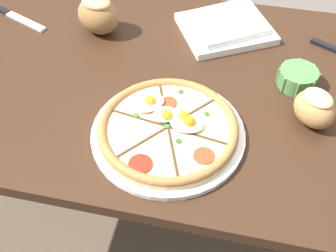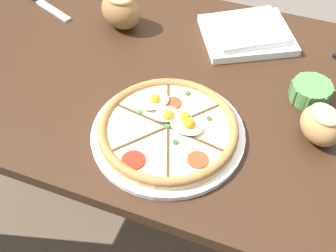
{
  "view_description": "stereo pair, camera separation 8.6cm",
  "coord_description": "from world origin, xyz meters",
  "px_view_note": "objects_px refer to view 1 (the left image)",
  "views": [
    {
      "loc": [
        0.17,
        -0.74,
        1.42
      ],
      "look_at": [
        0.05,
        -0.17,
        0.77
      ],
      "focal_mm": 45.0,
      "sensor_mm": 36.0,
      "label": 1
    },
    {
      "loc": [
        0.26,
        -0.71,
        1.42
      ],
      "look_at": [
        0.05,
        -0.17,
        0.77
      ],
      "focal_mm": 45.0,
      "sensor_mm": 36.0,
      "label": 2
    }
  ],
  "objects_px": {
    "ramekin_bowl": "(298,78)",
    "bread_piece_near": "(315,108)",
    "dining_table": "(163,108)",
    "napkin_folded": "(226,27)",
    "bread_piece_mid": "(98,14)",
    "pizza": "(168,129)",
    "knife_spare": "(12,15)"
  },
  "relations": [
    {
      "from": "ramekin_bowl",
      "to": "bread_piece_near",
      "type": "height_order",
      "value": "bread_piece_near"
    },
    {
      "from": "dining_table",
      "to": "napkin_folded",
      "type": "height_order",
      "value": "napkin_folded"
    },
    {
      "from": "bread_piece_mid",
      "to": "pizza",
      "type": "bearing_deg",
      "value": -51.23
    },
    {
      "from": "ramekin_bowl",
      "to": "bread_piece_mid",
      "type": "bearing_deg",
      "value": 168.68
    },
    {
      "from": "dining_table",
      "to": "ramekin_bowl",
      "type": "xyz_separation_m",
      "value": [
        0.31,
        0.04,
        0.13
      ]
    },
    {
      "from": "knife_spare",
      "to": "bread_piece_mid",
      "type": "bearing_deg",
      "value": 19.16
    },
    {
      "from": "dining_table",
      "to": "bread_piece_near",
      "type": "relative_size",
      "value": 12.83
    },
    {
      "from": "pizza",
      "to": "ramekin_bowl",
      "type": "height_order",
      "value": "pizza"
    },
    {
      "from": "napkin_folded",
      "to": "bread_piece_mid",
      "type": "xyz_separation_m",
      "value": [
        -0.33,
        -0.07,
        0.04
      ]
    },
    {
      "from": "pizza",
      "to": "bread_piece_near",
      "type": "relative_size",
      "value": 2.75
    },
    {
      "from": "napkin_folded",
      "to": "bread_piece_mid",
      "type": "bearing_deg",
      "value": -167.86
    },
    {
      "from": "dining_table",
      "to": "knife_spare",
      "type": "relative_size",
      "value": 6.57
    },
    {
      "from": "bread_piece_mid",
      "to": "dining_table",
      "type": "bearing_deg",
      "value": -35.33
    },
    {
      "from": "napkin_folded",
      "to": "bread_piece_near",
      "type": "xyz_separation_m",
      "value": [
        0.22,
        -0.29,
        0.03
      ]
    },
    {
      "from": "pizza",
      "to": "napkin_folded",
      "type": "distance_m",
      "value": 0.4
    },
    {
      "from": "ramekin_bowl",
      "to": "napkin_folded",
      "type": "xyz_separation_m",
      "value": [
        -0.19,
        0.17,
        -0.01
      ]
    },
    {
      "from": "pizza",
      "to": "knife_spare",
      "type": "relative_size",
      "value": 1.41
    },
    {
      "from": "bread_piece_near",
      "to": "knife_spare",
      "type": "xyz_separation_m",
      "value": [
        -0.81,
        0.23,
        -0.04
      ]
    },
    {
      "from": "pizza",
      "to": "bread_piece_mid",
      "type": "xyz_separation_m",
      "value": [
        -0.26,
        0.32,
        0.04
      ]
    },
    {
      "from": "napkin_folded",
      "to": "bread_piece_mid",
      "type": "height_order",
      "value": "bread_piece_mid"
    },
    {
      "from": "bread_piece_mid",
      "to": "bread_piece_near",
      "type": "bearing_deg",
      "value": -21.65
    },
    {
      "from": "pizza",
      "to": "napkin_folded",
      "type": "xyz_separation_m",
      "value": [
        0.07,
        0.39,
        -0.0
      ]
    },
    {
      "from": "ramekin_bowl",
      "to": "knife_spare",
      "type": "bearing_deg",
      "value": 171.34
    },
    {
      "from": "ramekin_bowl",
      "to": "bread_piece_near",
      "type": "bearing_deg",
      "value": -74.57
    },
    {
      "from": "dining_table",
      "to": "napkin_folded",
      "type": "bearing_deg",
      "value": 60.55
    },
    {
      "from": "bread_piece_near",
      "to": "bread_piece_mid",
      "type": "distance_m",
      "value": 0.59
    },
    {
      "from": "dining_table",
      "to": "bread_piece_near",
      "type": "distance_m",
      "value": 0.38
    },
    {
      "from": "pizza",
      "to": "bread_piece_near",
      "type": "xyz_separation_m",
      "value": [
        0.29,
        0.1,
        0.03
      ]
    },
    {
      "from": "pizza",
      "to": "bread_piece_near",
      "type": "height_order",
      "value": "bread_piece_near"
    },
    {
      "from": "pizza",
      "to": "knife_spare",
      "type": "bearing_deg",
      "value": 147.19
    },
    {
      "from": "pizza",
      "to": "bread_piece_mid",
      "type": "height_order",
      "value": "bread_piece_mid"
    },
    {
      "from": "bread_piece_near",
      "to": "bread_piece_mid",
      "type": "relative_size",
      "value": 0.87
    }
  ]
}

